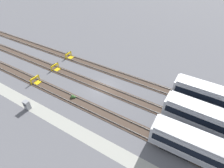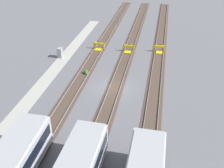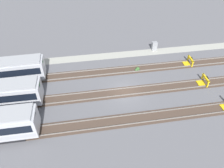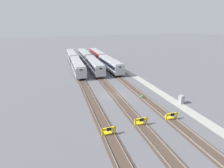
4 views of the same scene
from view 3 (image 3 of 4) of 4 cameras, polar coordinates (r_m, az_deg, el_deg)
name	(u,v)px [view 3 (image 3 of 4)]	position (r m, az deg, el deg)	size (l,w,h in m)	color
ground_plane	(126,92)	(31.46, 3.63, -2.12)	(400.00, 400.00, 0.00)	#5B5B60
service_walkway	(114,55)	(39.13, 0.58, 7.50)	(54.00, 2.00, 0.01)	#9E9E93
rail_track_nearest	(119,71)	(35.34, 1.87, 3.52)	(90.00, 2.24, 0.21)	#47382D
rail_track_near_inner	(126,92)	(31.43, 3.63, -2.06)	(90.00, 2.24, 0.21)	#47382D
rail_track_middle	(134,119)	(27.94, 5.89, -9.12)	(90.00, 2.24, 0.21)	#47382D
bumper_stop_nearest_track	(189,61)	(38.80, 19.40, 5.58)	(1.37, 2.01, 1.22)	gold
bumper_stop_near_inner_track	(203,81)	(35.27, 22.77, 0.76)	(1.38, 2.01, 1.22)	gold
electrical_cabinet	(154,46)	(41.05, 11.00, 9.73)	(0.90, 0.73, 1.60)	gray
weed_clump	(137,69)	(35.56, 6.67, 3.89)	(0.92, 0.70, 0.64)	#38602D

